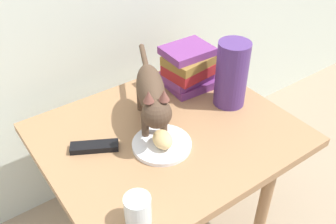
% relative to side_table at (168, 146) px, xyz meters
% --- Properties ---
extents(side_table, '(0.82, 0.68, 0.54)m').
position_rel_side_table_xyz_m(side_table, '(0.00, 0.00, 0.00)').
color(side_table, '#9E724C').
rests_on(side_table, ground).
extents(plate, '(0.19, 0.19, 0.01)m').
position_rel_side_table_xyz_m(plate, '(-0.06, -0.05, 0.07)').
color(plate, white).
rests_on(plate, side_table).
extents(bread_roll, '(0.08, 0.09, 0.05)m').
position_rel_side_table_xyz_m(bread_roll, '(-0.06, -0.06, 0.11)').
color(bread_roll, '#E0BC7A').
rests_on(bread_roll, plate).
extents(cat, '(0.25, 0.44, 0.23)m').
position_rel_side_table_xyz_m(cat, '(-0.03, 0.05, 0.20)').
color(cat, '#4C3828').
rests_on(cat, side_table).
extents(book_stack, '(0.21, 0.17, 0.17)m').
position_rel_side_table_xyz_m(book_stack, '(0.22, 0.17, 0.15)').
color(book_stack, '#72337A').
rests_on(book_stack, side_table).
extents(green_vase, '(0.11, 0.11, 0.24)m').
position_rel_side_table_xyz_m(green_vase, '(0.28, 0.01, 0.19)').
color(green_vase, '#4C2D72').
rests_on(green_vase, side_table).
extents(candle_jar, '(0.07, 0.07, 0.08)m').
position_rel_side_table_xyz_m(candle_jar, '(-0.27, -0.25, 0.10)').
color(candle_jar, silver).
rests_on(candle_jar, side_table).
extents(tv_remote, '(0.15, 0.11, 0.02)m').
position_rel_side_table_xyz_m(tv_remote, '(-0.24, 0.06, 0.08)').
color(tv_remote, black).
rests_on(tv_remote, side_table).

